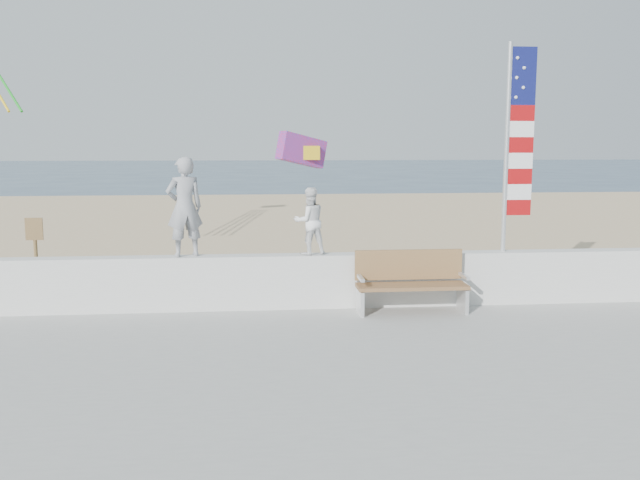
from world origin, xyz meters
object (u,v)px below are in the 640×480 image
at_px(child, 310,221).
at_px(flag, 514,139).
at_px(adult, 184,207).
at_px(bench, 411,281).

height_order(child, flag, flag).
bearing_deg(child, adult, -16.03).
distance_m(bench, flag, 2.98).
xyz_separation_m(bench, flag, (1.83, 0.45, 2.30)).
bearing_deg(bench, adult, 172.94).
xyz_separation_m(child, bench, (1.63, -0.45, -0.95)).
relative_size(child, bench, 0.62).
distance_m(adult, bench, 3.89).
height_order(adult, bench, adult).
bearing_deg(adult, bench, 153.04).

